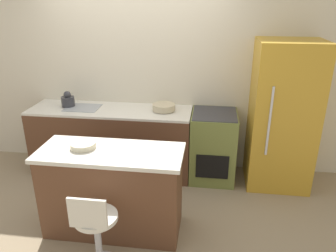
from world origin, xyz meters
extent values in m
plane|color=#998466|center=(0.00, 0.00, 0.00)|extent=(14.00, 14.00, 0.00)
cube|color=beige|center=(0.00, 0.68, 1.30)|extent=(8.00, 0.06, 2.60)
cube|color=brown|center=(-0.32, 0.34, 0.43)|extent=(2.14, 0.63, 0.87)
cube|color=silver|center=(-0.32, 0.34, 0.88)|extent=(2.14, 0.63, 0.03)
cube|color=#9EA3A8|center=(-0.70, 0.34, 0.90)|extent=(0.44, 0.35, 0.01)
cube|color=brown|center=(0.05, -0.87, 0.43)|extent=(1.36, 0.56, 0.86)
cube|color=silver|center=(0.05, -0.87, 0.88)|extent=(1.41, 0.59, 0.04)
cube|color=olive|center=(1.05, 0.34, 0.45)|extent=(0.58, 0.63, 0.90)
cube|color=black|center=(1.05, 0.01, 0.31)|extent=(0.40, 0.01, 0.31)
cube|color=#333338|center=(1.05, 0.34, 0.90)|extent=(0.55, 0.60, 0.01)
cube|color=gold|center=(1.87, 0.32, 0.91)|extent=(0.76, 0.66, 1.83)
cube|color=silver|center=(1.66, -0.02, 0.96)|extent=(0.02, 0.02, 0.82)
cylinder|color=#B7B7BC|center=(0.07, -1.41, 0.26)|extent=(0.06, 0.06, 0.52)
cylinder|color=silver|center=(0.07, -1.41, 0.54)|extent=(0.37, 0.37, 0.04)
cube|color=silver|center=(0.07, -1.57, 0.69)|extent=(0.32, 0.02, 0.27)
cylinder|color=#333338|center=(-0.91, 0.37, 0.97)|extent=(0.17, 0.17, 0.13)
sphere|color=#333338|center=(-0.91, 0.37, 1.06)|extent=(0.10, 0.10, 0.10)
cylinder|color=#C1B28E|center=(0.39, 0.37, 0.95)|extent=(0.29, 0.29, 0.08)
cylinder|color=beige|center=(-0.23, -0.84, 0.93)|extent=(0.25, 0.25, 0.06)
camera|label=1|loc=(0.99, -3.60, 2.28)|focal=35.00mm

